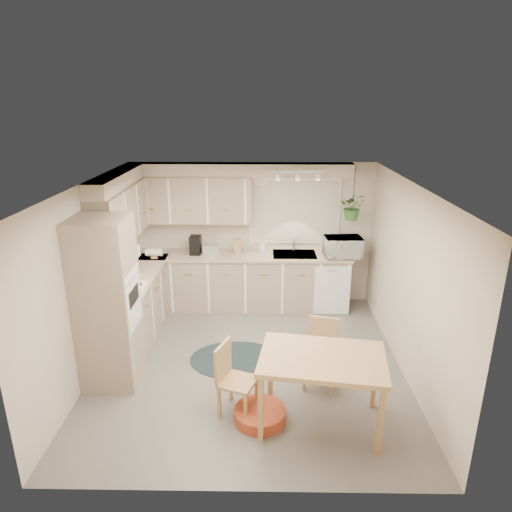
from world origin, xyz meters
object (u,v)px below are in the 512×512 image
(chair_left, at_px, (238,380))
(pet_bed, at_px, (260,415))
(chair_back, at_px, (321,355))
(braided_rug, at_px, (237,359))
(dining_table, at_px, (321,390))
(microwave, at_px, (343,245))

(chair_left, height_order, pet_bed, chair_left)
(chair_back, height_order, pet_bed, chair_back)
(braided_rug, xyz_separation_m, pet_bed, (0.32, -1.22, 0.06))
(chair_back, distance_m, pet_bed, 1.05)
(dining_table, height_order, pet_bed, dining_table)
(chair_back, relative_size, braided_rug, 0.66)
(braided_rug, bearing_deg, chair_back, -27.86)
(dining_table, relative_size, braided_rug, 1.01)
(dining_table, distance_m, microwave, 3.02)
(dining_table, xyz_separation_m, pet_bed, (-0.65, 0.03, -0.34))
(chair_left, bearing_deg, braided_rug, -155.25)
(pet_bed, bearing_deg, chair_back, 42.03)
(pet_bed, height_order, microwave, microwave)
(chair_back, relative_size, pet_bed, 1.47)
(dining_table, xyz_separation_m, braided_rug, (-0.97, 1.25, -0.40))
(chair_left, relative_size, microwave, 1.41)
(chair_left, distance_m, microwave, 3.19)
(chair_back, relative_size, microwave, 1.44)
(braided_rug, height_order, pet_bed, pet_bed)
(microwave, bearing_deg, chair_left, -124.70)
(dining_table, height_order, chair_back, chair_back)
(dining_table, distance_m, chair_left, 0.91)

